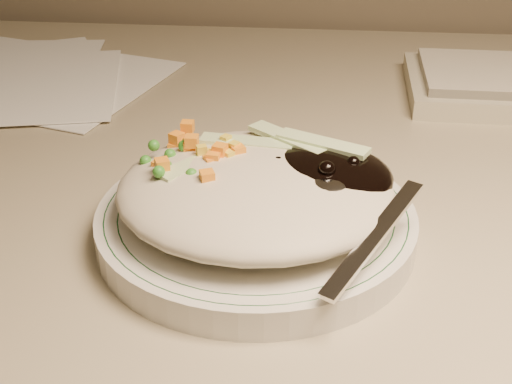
{
  "coord_description": "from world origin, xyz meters",
  "views": [
    {
      "loc": [
        -0.06,
        0.79,
        1.02
      ],
      "look_at": [
        -0.1,
        1.22,
        0.78
      ],
      "focal_mm": 50.0,
      "sensor_mm": 36.0,
      "label": 1
    }
  ],
  "objects": [
    {
      "name": "desk",
      "position": [
        0.0,
        1.38,
        0.54
      ],
      "size": [
        1.4,
        0.7,
        0.74
      ],
      "color": "gray",
      "rests_on": "ground"
    },
    {
      "name": "plate",
      "position": [
        -0.1,
        1.22,
        0.75
      ],
      "size": [
        0.23,
        0.23,
        0.02
      ],
      "primitive_type": "cylinder",
      "color": "silver",
      "rests_on": "desk"
    },
    {
      "name": "plate_rim",
      "position": [
        -0.1,
        1.22,
        0.76
      ],
      "size": [
        0.21,
        0.21,
        0.0
      ],
      "color": "#144723",
      "rests_on": "plate"
    },
    {
      "name": "meal",
      "position": [
        -0.09,
        1.22,
        0.78
      ],
      "size": [
        0.21,
        0.19,
        0.05
      ],
      "color": "#BFB69B",
      "rests_on": "plate"
    }
  ]
}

